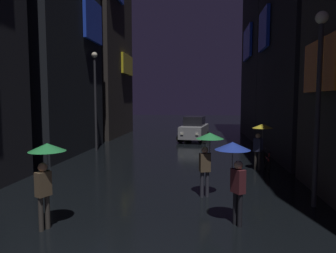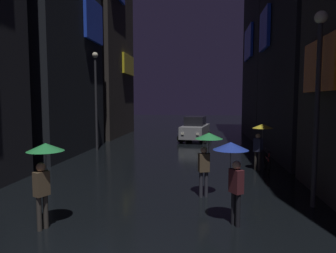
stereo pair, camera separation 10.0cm
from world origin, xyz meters
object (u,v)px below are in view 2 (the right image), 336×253
Objects in this scene: pedestrian_far_right_green at (44,162)px; streetlamp_left_far at (96,90)px; bicycle_parked_at_storefront at (267,162)px; car_distant at (195,129)px; pedestrian_near_crossing_blue at (232,160)px; streetlamp_right_near at (318,87)px; pedestrian_foreground_left_yellow at (261,134)px; pedestrian_midstreet_left_green at (207,147)px.

streetlamp_left_far is (-2.86, 11.29, 2.12)m from pedestrian_far_right_green.
bicycle_parked_at_storefront is 0.42× the size of car_distant.
pedestrian_far_right_green is at bearing -134.04° from bicycle_parked_at_storefront.
pedestrian_near_crossing_blue is 0.35× the size of streetlamp_left_far.
bicycle_parked_at_storefront is 5.63m from streetlamp_right_near.
pedestrian_near_crossing_blue is at bearing -108.90° from bicycle_parked_at_storefront.
pedestrian_far_right_green reaches higher than car_distant.
car_distant is at bearing 108.71° from pedestrian_foreground_left_yellow.
streetlamp_left_far is (-9.30, 4.33, 2.12)m from pedestrian_foreground_left_yellow.
streetlamp_left_far reaches higher than pedestrian_midstreet_left_green.
car_distant is 0.70× the size of streetlamp_left_far.
car_distant is (-3.24, 9.57, -0.74)m from pedestrian_foreground_left_yellow.
streetlamp_left_far is (-6.86, 8.38, 2.12)m from pedestrian_midstreet_left_green.
streetlamp_right_near is (3.14, -0.59, 1.88)m from pedestrian_midstreet_left_green.
pedestrian_near_crossing_blue is 2.24m from pedestrian_midstreet_left_green.
streetlamp_left_far is (-7.47, 10.54, 2.12)m from pedestrian_near_crossing_blue.
bicycle_parked_at_storefront is at bearing 55.95° from pedestrian_midstreet_left_green.
streetlamp_left_far reaches higher than pedestrian_foreground_left_yellow.
bicycle_parked_at_storefront is (2.74, 4.05, -1.28)m from pedestrian_midstreet_left_green.
pedestrian_midstreet_left_green is 13.67m from car_distant.
car_distant is (-1.42, 15.78, -0.74)m from pedestrian_near_crossing_blue.
pedestrian_near_crossing_blue is 3.52m from streetlamp_right_near.
pedestrian_foreground_left_yellow is 0.35× the size of streetlamp_left_far.
pedestrian_near_crossing_blue is 6.69m from bicycle_parked_at_storefront.
car_distant is 14.98m from streetlamp_right_near.
pedestrian_midstreet_left_green is (4.00, 2.91, 0.00)m from pedestrian_far_right_green.
pedestrian_far_right_green is at bearing -161.98° from streetlamp_right_near.
pedestrian_foreground_left_yellow is 1.00× the size of pedestrian_midstreet_left_green.
bicycle_parked_at_storefront is (0.30, 0.01, -1.28)m from pedestrian_foreground_left_yellow.
streetlamp_right_near is at bearing 18.02° from pedestrian_far_right_green.
pedestrian_near_crossing_blue is at bearing -84.86° from car_distant.
pedestrian_foreground_left_yellow is 5.05m from streetlamp_right_near.
pedestrian_far_right_green is 0.35× the size of streetlamp_left_far.
pedestrian_near_crossing_blue is 13.09m from streetlamp_left_far.
pedestrian_foreground_left_yellow is at bearing 98.64° from streetlamp_right_near.
streetlamp_left_far is at bearing 138.10° from streetlamp_right_near.
pedestrian_far_right_green is 9.48m from pedestrian_foreground_left_yellow.
streetlamp_left_far is (-6.05, -5.24, 2.86)m from car_distant.
pedestrian_midstreet_left_green is 0.37× the size of streetlamp_right_near.
pedestrian_far_right_green is 16.86m from car_distant.
pedestrian_midstreet_left_green is at bearing -121.04° from pedestrian_foreground_left_yellow.
streetlamp_left_far reaches higher than streetlamp_right_near.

